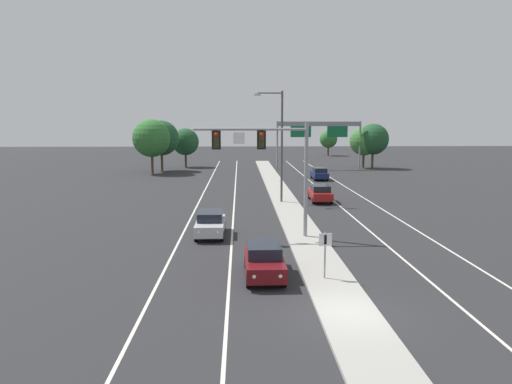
{
  "coord_description": "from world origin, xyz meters",
  "views": [
    {
      "loc": [
        -4.18,
        -17.68,
        7.41
      ],
      "look_at": [
        -3.2,
        11.28,
        3.2
      ],
      "focal_mm": 33.98,
      "sensor_mm": 36.0,
      "label": 1
    }
  ],
  "objects_px": {
    "car_oncoming_darkred": "(264,260)",
    "tree_far_left_b": "(161,138)",
    "highway_sign_gantry": "(319,130)",
    "tree_far_left_a": "(185,142)",
    "tree_far_right_b": "(373,139)",
    "car_receding_navy": "(319,173)",
    "street_lamp_median": "(279,140)",
    "overhead_signal_mast": "(270,155)",
    "median_sign_post": "(325,248)",
    "car_oncoming_silver": "(210,223)",
    "tree_far_right_a": "(364,141)",
    "car_receding_red": "(320,193)",
    "tree_far_right_c": "(328,139)",
    "tree_far_left_c": "(152,138)"
  },
  "relations": [
    {
      "from": "car_oncoming_darkred",
      "to": "tree_far_left_a",
      "type": "relative_size",
      "value": 0.7
    },
    {
      "from": "tree_far_left_c",
      "to": "car_oncoming_silver",
      "type": "bearing_deg",
      "value": -74.62
    },
    {
      "from": "car_oncoming_darkred",
      "to": "car_oncoming_silver",
      "type": "distance_m",
      "value": 9.12
    },
    {
      "from": "tree_far_right_a",
      "to": "tree_far_left_a",
      "type": "relative_size",
      "value": 1.04
    },
    {
      "from": "street_lamp_median",
      "to": "car_receding_navy",
      "type": "xyz_separation_m",
      "value": [
        6.68,
        17.96,
        -4.97
      ]
    },
    {
      "from": "tree_far_left_a",
      "to": "tree_far_left_b",
      "type": "bearing_deg",
      "value": -114.7
    },
    {
      "from": "car_oncoming_silver",
      "to": "tree_far_left_c",
      "type": "xyz_separation_m",
      "value": [
        -10.59,
        38.51,
        4.28
      ]
    },
    {
      "from": "highway_sign_gantry",
      "to": "tree_far_left_b",
      "type": "bearing_deg",
      "value": -175.55
    },
    {
      "from": "tree_far_right_b",
      "to": "highway_sign_gantry",
      "type": "bearing_deg",
      "value": -172.61
    },
    {
      "from": "overhead_signal_mast",
      "to": "tree_far_right_a",
      "type": "relative_size",
      "value": 1.09
    },
    {
      "from": "tree_far_right_c",
      "to": "car_oncoming_silver",
      "type": "bearing_deg",
      "value": -105.94
    },
    {
      "from": "car_receding_navy",
      "to": "tree_far_right_c",
      "type": "distance_m",
      "value": 45.62
    },
    {
      "from": "median_sign_post",
      "to": "tree_far_left_c",
      "type": "height_order",
      "value": "tree_far_left_c"
    },
    {
      "from": "car_receding_navy",
      "to": "tree_far_right_b",
      "type": "height_order",
      "value": "tree_far_right_b"
    },
    {
      "from": "tree_far_left_b",
      "to": "tree_far_left_c",
      "type": "xyz_separation_m",
      "value": [
        -0.74,
        -4.04,
        0.11
      ]
    },
    {
      "from": "car_receding_navy",
      "to": "tree_far_right_a",
      "type": "xyz_separation_m",
      "value": [
        9.68,
        15.56,
        3.49
      ]
    },
    {
      "from": "car_receding_navy",
      "to": "tree_far_left_a",
      "type": "height_order",
      "value": "tree_far_left_a"
    },
    {
      "from": "street_lamp_median",
      "to": "car_receding_navy",
      "type": "distance_m",
      "value": 19.8
    },
    {
      "from": "tree_far_left_b",
      "to": "street_lamp_median",
      "type": "bearing_deg",
      "value": -62.77
    },
    {
      "from": "highway_sign_gantry",
      "to": "tree_far_left_a",
      "type": "bearing_deg",
      "value": 168.23
    },
    {
      "from": "overhead_signal_mast",
      "to": "median_sign_post",
      "type": "height_order",
      "value": "overhead_signal_mast"
    },
    {
      "from": "car_receding_navy",
      "to": "highway_sign_gantry",
      "type": "relative_size",
      "value": 0.34
    },
    {
      "from": "tree_far_left_a",
      "to": "street_lamp_median",
      "type": "bearing_deg",
      "value": -70.98
    },
    {
      "from": "overhead_signal_mast",
      "to": "tree_far_right_b",
      "type": "xyz_separation_m",
      "value": [
        19.36,
        46.53,
        -0.67
      ]
    },
    {
      "from": "median_sign_post",
      "to": "tree_far_left_c",
      "type": "distance_m",
      "value": 50.78
    },
    {
      "from": "tree_far_left_c",
      "to": "car_oncoming_darkred",
      "type": "bearing_deg",
      "value": -73.81
    },
    {
      "from": "tree_far_right_c",
      "to": "tree_far_right_a",
      "type": "relative_size",
      "value": 0.85
    },
    {
      "from": "car_oncoming_silver",
      "to": "tree_far_right_a",
      "type": "relative_size",
      "value": 0.68
    },
    {
      "from": "tree_far_left_a",
      "to": "tree_far_right_a",
      "type": "bearing_deg",
      "value": -5.31
    },
    {
      "from": "car_oncoming_darkred",
      "to": "tree_far_right_b",
      "type": "distance_m",
      "value": 57.91
    },
    {
      "from": "tree_far_right_c",
      "to": "tree_far_left_c",
      "type": "bearing_deg",
      "value": -131.17
    },
    {
      "from": "tree_far_left_a",
      "to": "tree_far_left_c",
      "type": "relative_size",
      "value": 0.82
    },
    {
      "from": "median_sign_post",
      "to": "tree_far_left_b",
      "type": "relative_size",
      "value": 0.29
    },
    {
      "from": "overhead_signal_mast",
      "to": "highway_sign_gantry",
      "type": "relative_size",
      "value": 0.54
    },
    {
      "from": "car_receding_red",
      "to": "tree_far_left_a",
      "type": "bearing_deg",
      "value": 114.81
    },
    {
      "from": "overhead_signal_mast",
      "to": "tree_far_left_b",
      "type": "height_order",
      "value": "tree_far_left_b"
    },
    {
      "from": "highway_sign_gantry",
      "to": "tree_far_left_b",
      "type": "height_order",
      "value": "tree_far_left_b"
    },
    {
      "from": "overhead_signal_mast",
      "to": "car_oncoming_silver",
      "type": "xyz_separation_m",
      "value": [
        -3.84,
        0.95,
        -4.51
      ]
    },
    {
      "from": "overhead_signal_mast",
      "to": "car_oncoming_silver",
      "type": "height_order",
      "value": "overhead_signal_mast"
    },
    {
      "from": "median_sign_post",
      "to": "car_oncoming_silver",
      "type": "height_order",
      "value": "median_sign_post"
    },
    {
      "from": "tree_far_right_c",
      "to": "tree_far_left_c",
      "type": "height_order",
      "value": "tree_far_left_c"
    },
    {
      "from": "median_sign_post",
      "to": "tree_far_right_c",
      "type": "distance_m",
      "value": 86.03
    },
    {
      "from": "tree_far_left_b",
      "to": "tree_far_left_a",
      "type": "relative_size",
      "value": 1.2
    },
    {
      "from": "car_receding_navy",
      "to": "car_receding_red",
      "type": "bearing_deg",
      "value": -99.1
    },
    {
      "from": "tree_far_right_c",
      "to": "tree_far_right_a",
      "type": "height_order",
      "value": "tree_far_right_a"
    },
    {
      "from": "car_receding_red",
      "to": "tree_far_right_b",
      "type": "height_order",
      "value": "tree_far_right_b"
    },
    {
      "from": "highway_sign_gantry",
      "to": "car_receding_navy",
      "type": "bearing_deg",
      "value": -98.64
    },
    {
      "from": "median_sign_post",
      "to": "car_oncoming_darkred",
      "type": "height_order",
      "value": "median_sign_post"
    },
    {
      "from": "car_oncoming_darkred",
      "to": "tree_far_left_b",
      "type": "height_order",
      "value": "tree_far_left_b"
    },
    {
      "from": "median_sign_post",
      "to": "tree_far_left_b",
      "type": "xyz_separation_m",
      "value": [
        -15.74,
        51.94,
        3.4
      ]
    }
  ]
}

